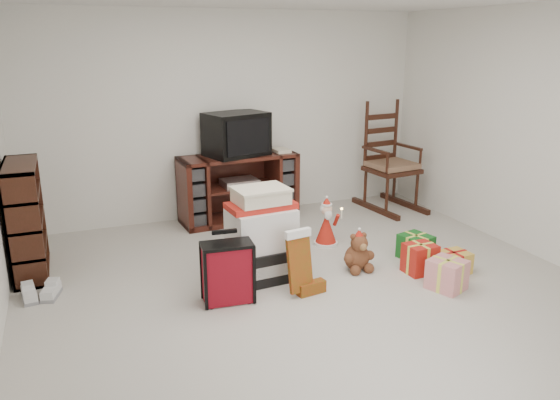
# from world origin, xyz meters

# --- Properties ---
(room) EXTENTS (5.01, 5.01, 2.51)m
(room) POSITION_xyz_m (0.00, 0.00, 1.25)
(room) COLOR #BBB5AB
(room) RESTS_ON ground
(tv_stand) EXTENTS (1.45, 0.60, 0.81)m
(tv_stand) POSITION_xyz_m (0.01, 2.22, 0.41)
(tv_stand) COLOR #421813
(tv_stand) RESTS_ON floor
(bookshelf) EXTENTS (0.29, 0.88, 1.07)m
(bookshelf) POSITION_xyz_m (-2.32, 1.44, 0.52)
(bookshelf) COLOR #36170E
(bookshelf) RESTS_ON floor
(rocking_chair) EXTENTS (0.69, 1.02, 1.45)m
(rocking_chair) POSITION_xyz_m (2.00, 1.99, 0.50)
(rocking_chair) COLOR #36170E
(rocking_chair) RESTS_ON floor
(gift_pile) EXTENTS (0.71, 0.54, 0.85)m
(gift_pile) POSITION_xyz_m (-0.32, 0.51, 0.37)
(gift_pile) COLOR black
(gift_pile) RESTS_ON floor
(red_suitcase) EXTENTS (0.43, 0.25, 0.62)m
(red_suitcase) POSITION_xyz_m (-0.75, 0.14, 0.27)
(red_suitcase) COLOR maroon
(red_suitcase) RESTS_ON floor
(stocking) EXTENTS (0.30, 0.16, 0.60)m
(stocking) POSITION_xyz_m (-0.13, 0.04, 0.30)
(stocking) COLOR #0B6911
(stocking) RESTS_ON floor
(teddy_bear) EXTENTS (0.25, 0.22, 0.37)m
(teddy_bear) POSITION_xyz_m (0.60, 0.32, 0.16)
(teddy_bear) COLOR brown
(teddy_bear) RESTS_ON floor
(santa_figurine) EXTENTS (0.26, 0.25, 0.54)m
(santa_figurine) POSITION_xyz_m (0.62, 1.04, 0.21)
(santa_figurine) COLOR #B51E13
(santa_figurine) RESTS_ON floor
(mrs_claus_figurine) EXTENTS (0.30, 0.28, 0.61)m
(mrs_claus_figurine) POSITION_xyz_m (-0.37, 0.85, 0.24)
(mrs_claus_figurine) COLOR #B51E13
(mrs_claus_figurine) RESTS_ON floor
(sneaker_pair) EXTENTS (0.35, 0.29, 0.10)m
(sneaker_pair) POSITION_xyz_m (-2.25, 0.81, 0.05)
(sneaker_pair) COLOR silver
(sneaker_pair) RESTS_ON floor
(gift_cluster) EXTENTS (0.62, 0.94, 0.29)m
(gift_cluster) POSITION_xyz_m (1.23, 0.01, 0.14)
(gift_cluster) COLOR #B31D14
(gift_cluster) RESTS_ON floor
(crt_television) EXTENTS (0.81, 0.68, 0.51)m
(crt_television) POSITION_xyz_m (-0.01, 2.21, 1.07)
(crt_television) COLOR black
(crt_television) RESTS_ON tv_stand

